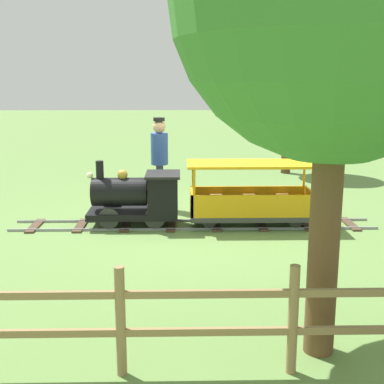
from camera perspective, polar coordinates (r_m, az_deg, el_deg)
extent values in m
plane|color=#608442|center=(8.28, 0.50, -3.72)|extent=(60.00, 60.00, 0.00)
cube|color=gray|center=(8.04, 0.22, -4.07)|extent=(0.03, 5.70, 0.04)
cube|color=gray|center=(8.51, 0.13, -3.13)|extent=(0.03, 5.70, 0.04)
cube|color=#4C3828|center=(8.70, 16.85, -3.36)|extent=(0.73, 0.14, 0.03)
cube|color=#4C3828|center=(8.51, 12.28, -3.46)|extent=(0.73, 0.14, 0.03)
cube|color=#4C3828|center=(8.37, 7.52, -3.54)|extent=(0.73, 0.14, 0.03)
cube|color=#4C3828|center=(8.29, 2.64, -3.60)|extent=(0.73, 0.14, 0.03)
cube|color=#4C3828|center=(8.28, -2.30, -3.63)|extent=(0.73, 0.14, 0.03)
cube|color=#4C3828|center=(8.32, -7.22, -3.63)|extent=(0.73, 0.14, 0.03)
cube|color=#4C3828|center=(8.43, -12.05, -3.61)|extent=(0.73, 0.14, 0.03)
cube|color=#4C3828|center=(8.59, -16.74, -3.57)|extent=(0.73, 0.14, 0.03)
cube|color=black|center=(8.26, -6.44, -2.33)|extent=(0.61, 1.40, 0.10)
cylinder|color=black|center=(8.20, -7.89, 0.03)|extent=(0.44, 0.85, 0.44)
cylinder|color=#B7932D|center=(8.26, -10.82, 0.02)|extent=(0.37, 0.02, 0.37)
cylinder|color=black|center=(8.17, -10.03, 2.44)|extent=(0.12, 0.12, 0.27)
sphere|color=#B7932D|center=(8.14, -7.59, 1.89)|extent=(0.16, 0.16, 0.16)
cube|color=black|center=(8.15, -3.16, -0.12)|extent=(0.61, 0.45, 0.55)
cube|color=black|center=(8.09, -3.19, 1.92)|extent=(0.69, 0.53, 0.04)
sphere|color=#F2EAB2|center=(8.21, -11.10, 1.79)|extent=(0.10, 0.10, 0.10)
cylinder|color=#2D2D2D|center=(8.06, -9.07, -2.85)|extent=(0.05, 0.32, 0.32)
cylinder|color=#2D2D2D|center=(8.54, -8.63, -1.98)|extent=(0.05, 0.32, 0.32)
cylinder|color=#2D2D2D|center=(8.00, -4.09, -2.85)|extent=(0.05, 0.32, 0.32)
cylinder|color=#2D2D2D|center=(8.47, -3.93, -1.97)|extent=(0.05, 0.32, 0.32)
cube|color=#3F3F3F|center=(8.30, 6.40, -2.46)|extent=(0.69, 1.90, 0.08)
cube|color=orange|center=(7.94, 6.75, -1.57)|extent=(0.04, 1.90, 0.35)
cube|color=orange|center=(8.57, 6.15, -0.51)|extent=(0.04, 1.90, 0.35)
cube|color=orange|center=(8.18, -0.04, -1.06)|extent=(0.69, 0.04, 0.35)
cube|color=orange|center=(8.43, 12.72, -0.97)|extent=(0.69, 0.04, 0.35)
cylinder|color=orange|center=(7.83, 0.23, -0.18)|extent=(0.04, 0.04, 0.75)
cylinder|color=orange|center=(8.45, 0.12, 0.76)|extent=(0.04, 0.04, 0.75)
cylinder|color=orange|center=(8.08, 13.11, -0.11)|extent=(0.04, 0.04, 0.75)
cylinder|color=orange|center=(8.68, 12.09, 0.80)|extent=(0.04, 0.04, 0.75)
cube|color=orange|center=(8.14, 6.54, 3.06)|extent=(0.79, 2.00, 0.04)
cube|color=olive|center=(8.35, 10.06, -1.36)|extent=(0.53, 0.20, 0.24)
cube|color=olive|center=(8.26, 6.43, -1.39)|extent=(0.53, 0.20, 0.24)
cube|color=olive|center=(8.21, 2.73, -1.42)|extent=(0.53, 0.20, 0.24)
cylinder|color=#262626|center=(8.01, 1.90, -3.10)|extent=(0.04, 0.24, 0.24)
cylinder|color=#262626|center=(8.49, 1.72, -2.21)|extent=(0.04, 0.24, 0.24)
cylinder|color=#262626|center=(8.19, 11.25, -2.98)|extent=(0.04, 0.24, 0.24)
cylinder|color=#262626|center=(8.66, 10.55, -2.12)|extent=(0.04, 0.24, 0.24)
cylinder|color=#282D47|center=(9.21, -3.54, 0.47)|extent=(0.12, 0.12, 0.80)
cylinder|color=#282D47|center=(9.39, -3.50, 0.70)|extent=(0.12, 0.12, 0.80)
cylinder|color=#2D4C99|center=(9.18, -3.58, 4.71)|extent=(0.30, 0.30, 0.55)
sphere|color=tan|center=(9.14, -3.61, 7.11)|extent=(0.22, 0.22, 0.22)
cylinder|color=black|center=(9.13, -3.62, 7.92)|extent=(0.20, 0.20, 0.06)
cylinder|color=brown|center=(4.43, 14.23, -4.94)|extent=(0.25, 0.25, 2.02)
cylinder|color=#4C3823|center=(12.94, 10.31, 6.29)|extent=(0.23, 0.23, 1.94)
sphere|color=#4C8E42|center=(12.87, 10.58, 13.25)|extent=(1.71, 1.71, 1.71)
cylinder|color=#93754C|center=(4.26, 10.96, -13.55)|extent=(0.08, 0.08, 0.90)
cylinder|color=#93754C|center=(4.20, -7.79, -13.85)|extent=(0.08, 0.08, 0.90)
cube|color=#93754C|center=(4.08, 1.68, -11.05)|extent=(0.04, 6.70, 0.06)
cube|color=#93754C|center=(4.22, 1.65, -14.98)|extent=(0.04, 6.70, 0.06)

